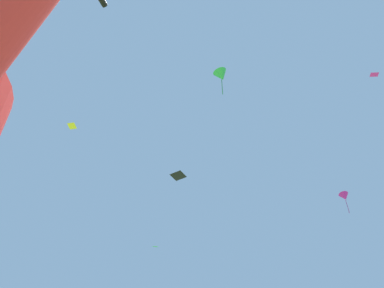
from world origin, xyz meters
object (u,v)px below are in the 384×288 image
Objects in this scene: distant_kite_magenta_mid_left at (374,74)px; distant_kite_black_low_left at (178,175)px; distant_kite_green_high_right at (155,246)px; distant_kite_green_mid_right at (221,76)px; distant_kite_magenta_far_center at (345,197)px; distant_kite_yellow_overhead_distant at (72,126)px.

distant_kite_magenta_mid_left is 18.82m from distant_kite_black_low_left.
distant_kite_magenta_mid_left is (21.05, -16.10, 7.25)m from distant_kite_green_high_right.
distant_kite_green_high_right is at bearing 142.59° from distant_kite_magenta_mid_left.
distant_kite_green_mid_right is 3.42× the size of distant_kite_magenta_mid_left.
distant_kite_green_high_right is at bearing 179.51° from distant_kite_magenta_far_center.
distant_kite_green_high_right is at bearing 108.73° from distant_kite_black_low_left.
distant_kite_yellow_overhead_distant is at bearing -163.35° from distant_kite_green_mid_right.
distant_kite_yellow_overhead_distant is 10.52m from distant_kite_black_low_left.
distant_kite_magenta_far_center is at bearing 88.15° from distant_kite_magenta_mid_left.
distant_kite_green_high_right is 22.00m from distant_kite_magenta_far_center.
distant_kite_green_high_right is 20.50m from distant_kite_yellow_overhead_distant.
distant_kite_black_low_left is (8.07, -23.79, -4.00)m from distant_kite_green_high_right.
distant_kite_magenta_far_center is (21.57, -0.19, 4.31)m from distant_kite_green_high_right.
distant_kite_magenta_mid_left is 1.10× the size of distant_kite_black_low_left.
distant_kite_magenta_far_center is (21.38, 20.21, 2.21)m from distant_kite_yellow_overhead_distant.
distant_kite_yellow_overhead_distant reaches higher than distant_kite_black_low_left.
distant_kite_yellow_overhead_distant is 29.50m from distant_kite_magenta_far_center.
distant_kite_green_mid_right is 11.50m from distant_kite_yellow_overhead_distant.
distant_kite_magenta_far_center reaches higher than distant_kite_yellow_overhead_distant.
distant_kite_green_high_right reaches higher than distant_kite_black_low_left.
distant_kite_green_mid_right is 3.28× the size of distant_kite_green_high_right.
distant_kite_green_high_right is 1.14× the size of distant_kite_black_low_left.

